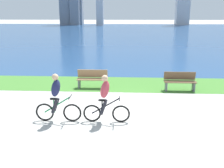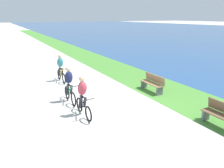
% 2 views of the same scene
% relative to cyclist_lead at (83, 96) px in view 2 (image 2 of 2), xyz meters
% --- Properties ---
extents(ground_plane, '(300.00, 300.00, 0.00)m').
position_rel_cyclist_lead_xyz_m(ground_plane, '(0.06, 1.40, -0.83)').
color(ground_plane, '#B2AFA8').
extents(grass_strip_bayside, '(120.00, 3.07, 0.01)m').
position_rel_cyclist_lead_xyz_m(grass_strip_bayside, '(0.06, 5.06, -0.83)').
color(grass_strip_bayside, '#478433').
rests_on(grass_strip_bayside, ground).
extents(cyclist_lead, '(1.60, 0.52, 1.65)m').
position_rel_cyclist_lead_xyz_m(cyclist_lead, '(0.00, 0.00, 0.00)').
color(cyclist_lead, black).
rests_on(cyclist_lead, ground).
extents(cyclist_trailing, '(1.59, 0.52, 1.67)m').
position_rel_cyclist_lead_xyz_m(cyclist_trailing, '(-1.65, -0.03, 0.01)').
color(cyclist_trailing, black).
rests_on(cyclist_trailing, ground).
extents(cyclist_distant_rear, '(1.68, 0.52, 1.66)m').
position_rel_cyclist_lead_xyz_m(cyclist_distant_rear, '(-5.14, 0.53, 0.00)').
color(cyclist_distant_rear, black).
rests_on(cyclist_distant_rear, ground).
extents(bench_near_path, '(1.50, 0.47, 0.90)m').
position_rel_cyclist_lead_xyz_m(bench_near_path, '(3.24, 4.02, -0.38)').
color(bench_near_path, brown).
rests_on(bench_near_path, ground).
extents(bench_far_along_path, '(1.50, 0.47, 0.90)m').
position_rel_cyclist_lead_xyz_m(bench_far_along_path, '(-1.01, 4.28, -0.38)').
color(bench_far_along_path, olive).
rests_on(bench_far_along_path, ground).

